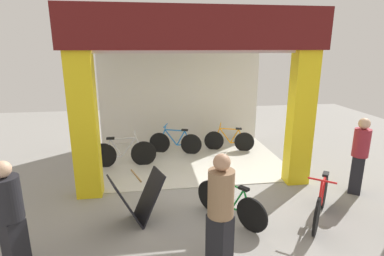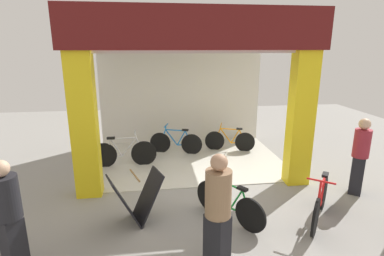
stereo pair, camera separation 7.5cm
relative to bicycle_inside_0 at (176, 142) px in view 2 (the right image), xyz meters
name	(u,v)px [view 2 (the right image)]	position (x,y,z in m)	size (l,w,h in m)	color
ground_plane	(197,188)	(0.28, -2.32, -0.34)	(18.19, 18.19, 0.00)	gray
shop_facade	(188,88)	(0.28, -0.63, 1.67)	(5.29, 3.83, 3.80)	beige
bicycle_inside_0	(176,142)	(0.00, 0.00, 0.00)	(1.50, 0.53, 0.85)	black
bicycle_inside_1	(230,140)	(1.62, 0.02, -0.01)	(1.44, 0.49, 0.82)	black
bicycle_inside_2	(124,153)	(-1.43, -0.81, 0.03)	(1.68, 0.46, 0.92)	black
bicycle_parked_0	(320,202)	(2.27, -3.89, 0.02)	(1.05, 1.34, 0.91)	black
bicycle_parked_1	(229,203)	(0.65, -3.68, 0.00)	(0.95, 1.26, 0.85)	black
sandwich_board_sign	(136,198)	(-0.98, -3.50, 0.11)	(1.04, 0.82, 0.92)	black
pedestrian_0	(9,218)	(-2.56, -4.61, 0.53)	(0.58, 0.56, 1.68)	black
pedestrian_2	(218,211)	(0.19, -4.84, 0.55)	(0.50, 0.50, 1.72)	black
pedestrian_3	(360,156)	(3.61, -2.99, 0.51)	(0.46, 0.46, 1.65)	black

